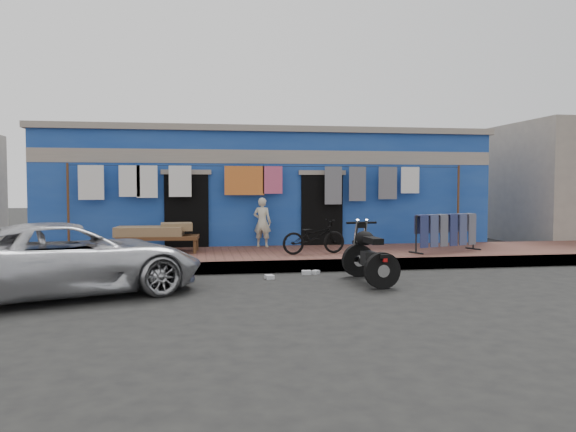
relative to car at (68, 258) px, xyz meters
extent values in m
plane|color=black|center=(4.01, 0.35, -0.62)|extent=(80.00, 80.00, 0.00)
cube|color=brown|center=(4.01, 3.35, -0.50)|extent=(28.00, 3.00, 0.25)
cube|color=gray|center=(4.01, 1.90, -0.50)|extent=(28.00, 0.10, 0.25)
cube|color=#183E97|center=(4.01, 7.35, 0.98)|extent=(12.00, 5.00, 3.20)
cube|color=#9E9384|center=(4.01, 4.91, 1.93)|extent=(12.00, 0.14, 0.35)
cube|color=#9E9384|center=(4.01, 7.35, 2.66)|extent=(12.20, 5.20, 0.16)
cube|color=black|center=(1.81, 4.83, 0.43)|extent=(1.10, 0.10, 2.10)
cube|color=black|center=(5.31, 4.83, 0.43)|extent=(1.10, 0.10, 2.10)
cylinder|color=brown|center=(-0.99, 4.60, 0.68)|extent=(0.06, 0.06, 2.10)
cylinder|color=brown|center=(9.01, 4.60, 0.68)|extent=(0.06, 0.06, 2.10)
cylinder|color=black|center=(4.01, 4.60, 1.68)|extent=(10.00, 0.01, 0.01)
cube|color=silver|center=(-0.45, 4.60, 1.26)|extent=(0.60, 0.02, 0.84)
cube|color=silver|center=(0.45, 4.60, 1.29)|extent=(0.50, 0.02, 0.77)
cube|color=silver|center=(0.87, 4.60, 1.28)|extent=(0.50, 0.02, 0.79)
cube|color=silver|center=(1.67, 4.60, 1.29)|extent=(0.55, 0.02, 0.77)
cube|color=#CC4C26|center=(3.26, 4.60, 1.31)|extent=(1.00, 0.02, 0.73)
cube|color=#C74D72|center=(3.98, 4.60, 1.33)|extent=(0.50, 0.02, 0.70)
cube|color=slate|center=(5.56, 4.60, 1.19)|extent=(0.45, 0.02, 0.98)
cube|color=slate|center=(6.21, 4.60, 1.23)|extent=(0.45, 0.02, 0.89)
cube|color=slate|center=(7.03, 4.60, 1.25)|extent=(0.50, 0.02, 0.85)
cube|color=silver|center=(7.65, 4.60, 1.33)|extent=(0.50, 0.02, 0.69)
imported|color=silver|center=(0.00, 0.00, 0.00)|extent=(4.85, 3.53, 1.25)
imported|color=beige|center=(3.71, 4.55, 0.26)|extent=(0.54, 0.46, 1.26)
imported|color=black|center=(4.70, 2.92, 0.11)|extent=(1.55, 0.76, 0.96)
cube|color=silver|center=(4.26, 1.55, -0.58)|extent=(0.19, 0.15, 0.08)
cube|color=silver|center=(4.46, 1.55, -0.58)|extent=(0.20, 0.19, 0.08)
cube|color=silver|center=(3.45, 1.12, -0.58)|extent=(0.19, 0.22, 0.08)
camera|label=1|loc=(2.10, -9.54, 1.16)|focal=35.00mm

